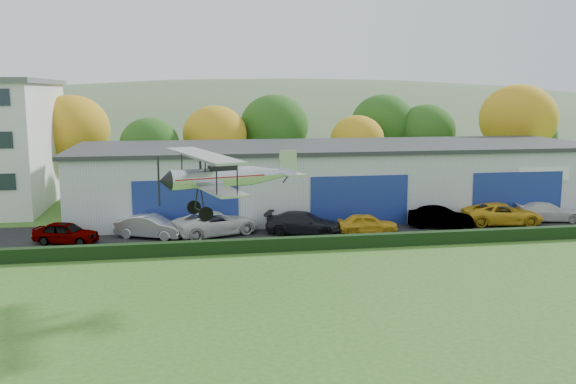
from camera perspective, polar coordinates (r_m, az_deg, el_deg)
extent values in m
plane|color=#365D1D|center=(22.76, 10.10, -15.39)|extent=(300.00, 300.00, 0.00)
cube|color=black|center=(42.73, 4.31, -3.50)|extent=(48.00, 9.00, 0.05)
cube|color=black|center=(38.13, 6.08, -4.51)|extent=(46.00, 0.60, 0.80)
cube|color=#B2B7BC|center=(49.45, 4.62, 1.16)|extent=(40.00, 12.00, 5.00)
cube|color=#2D3033|center=(49.15, 4.66, 4.22)|extent=(40.60, 12.60, 0.30)
cube|color=navy|center=(42.04, -9.32, -1.34)|extent=(7.00, 0.12, 3.60)
cube|color=navy|center=(43.80, 6.57, -0.85)|extent=(7.00, 0.12, 3.60)
cube|color=navy|center=(48.55, 20.29, -0.38)|extent=(7.00, 0.12, 3.60)
cylinder|color=#3D2614|center=(60.70, -19.00, 1.31)|extent=(0.36, 0.36, 3.15)
ellipsoid|color=#B37E16|center=(60.28, -19.22, 5.50)|extent=(6.84, 6.84, 6.16)
cylinder|color=#3D2614|center=(58.04, -12.45, 0.90)|extent=(0.36, 0.36, 2.45)
ellipsoid|color=#1E4C14|center=(57.65, -12.57, 4.31)|extent=(5.32, 5.32, 4.79)
cylinder|color=#3D2614|center=(60.02, -6.65, 1.50)|extent=(0.36, 0.36, 2.80)
ellipsoid|color=#B37E16|center=(59.62, -6.72, 5.27)|extent=(6.08, 6.08, 5.47)
cylinder|color=#3D2614|center=(62.59, -1.26, 2.04)|extent=(0.36, 0.36, 3.15)
ellipsoid|color=#1E4C14|center=(62.18, -1.27, 6.11)|extent=(6.84, 6.84, 6.16)
cylinder|color=#3D2614|center=(62.40, 6.30, 1.64)|extent=(0.36, 0.36, 2.45)
ellipsoid|color=#B37E16|center=(62.04, 6.36, 4.81)|extent=(5.32, 5.32, 4.79)
cylinder|color=#3D2614|center=(66.88, 12.43, 2.14)|extent=(0.36, 0.36, 2.80)
ellipsoid|color=#1E4C14|center=(66.52, 12.55, 5.52)|extent=(6.08, 6.08, 5.47)
cylinder|color=#3D2614|center=(66.79, 20.12, 2.08)|extent=(0.36, 0.36, 3.50)
ellipsoid|color=#B37E16|center=(66.40, 20.35, 6.32)|extent=(7.60, 7.60, 6.84)
cylinder|color=#3D2614|center=(72.29, 21.27, 2.10)|extent=(0.36, 0.36, 2.45)
ellipsoid|color=#1E4C14|center=(71.98, 21.43, 4.84)|extent=(5.32, 5.32, 4.79)
cylinder|color=#3D2614|center=(66.10, -24.43, 1.13)|extent=(0.36, 0.36, 2.10)
ellipsoid|color=#B37E16|center=(65.79, -24.61, 3.69)|extent=(4.56, 4.56, 4.10)
cylinder|color=#3D2614|center=(67.33, 8.64, 2.44)|extent=(0.36, 0.36, 3.15)
ellipsoid|color=#1E4C14|center=(66.96, 8.73, 6.23)|extent=(6.84, 6.84, 6.16)
ellipsoid|color=#4C6642|center=(163.61, -0.15, 0.53)|extent=(320.00, 196.00, 56.00)
ellipsoid|color=#4C6642|center=(187.73, 21.44, 2.70)|extent=(240.00, 126.00, 36.00)
imported|color=gray|center=(41.10, -19.70, -3.53)|extent=(4.30, 2.78, 1.36)
imported|color=silver|center=(41.13, -12.47, -3.09)|extent=(4.81, 3.32, 1.50)
imported|color=silver|center=(41.18, -6.62, -2.85)|extent=(6.28, 4.66, 1.59)
imported|color=black|center=(41.16, 1.48, -2.88)|extent=(5.51, 3.72, 1.48)
imported|color=gold|center=(41.56, 7.31, -2.91)|extent=(4.19, 2.14, 1.37)
imported|color=gray|center=(44.27, 13.82, -2.29)|extent=(4.71, 3.08, 1.47)
imported|color=gold|center=(46.66, 19.11, -1.91)|extent=(5.81, 3.35, 1.52)
imported|color=silver|center=(49.05, 22.68, -1.69)|extent=(4.93, 2.60, 1.36)
cylinder|color=silver|center=(29.47, -7.00, 1.29)|extent=(4.07, 1.96, 0.94)
cone|color=silver|center=(30.58, -1.43, 1.64)|extent=(2.46, 1.51, 0.94)
cone|color=black|center=(28.86, -11.24, 1.01)|extent=(0.75, 1.04, 0.94)
cube|color=maroon|center=(29.56, -6.43, 1.43)|extent=(4.48, 2.09, 0.06)
cube|color=black|center=(29.58, -6.06, 2.19)|extent=(1.37, 0.94, 0.26)
cube|color=silver|center=(29.45, -7.38, 0.66)|extent=(3.25, 7.59, 0.10)
cube|color=silver|center=(29.21, -7.82, 3.37)|extent=(3.46, 8.02, 0.10)
cylinder|color=black|center=(26.65, -6.57, 1.32)|extent=(0.08, 0.08, 1.36)
cylinder|color=black|center=(26.96, -4.68, 1.44)|extent=(0.08, 0.08, 1.36)
cylinder|color=black|center=(31.80, -9.72, 2.53)|extent=(0.08, 0.08, 1.36)
cylinder|color=black|center=(32.06, -8.10, 2.62)|extent=(0.08, 0.08, 1.36)
cylinder|color=black|center=(28.91, -7.59, 2.58)|extent=(0.12, 0.23, 0.78)
cylinder|color=black|center=(29.60, -8.02, 2.73)|extent=(0.12, 0.23, 0.78)
cylinder|color=black|center=(29.00, -7.87, -0.63)|extent=(0.26, 0.72, 1.28)
cylinder|color=black|center=(29.84, -8.38, -0.37)|extent=(0.26, 0.72, 1.28)
cylinder|color=black|center=(29.53, -8.10, -1.70)|extent=(0.60, 1.93, 0.07)
cylinder|color=black|center=(28.65, -7.54, -2.02)|extent=(0.68, 0.32, 0.67)
cylinder|color=black|center=(30.41, -8.62, -1.39)|extent=(0.68, 0.32, 0.67)
cylinder|color=black|center=(30.92, -0.19, 1.24)|extent=(0.39, 0.16, 0.44)
cube|color=silver|center=(30.87, -0.19, 1.82)|extent=(1.62, 2.86, 0.06)
cube|color=silver|center=(30.85, -0.01, 2.79)|extent=(0.92, 0.31, 1.15)
cube|color=black|center=(28.79, -11.78, 0.97)|extent=(0.09, 0.14, 2.30)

